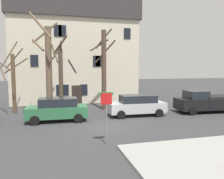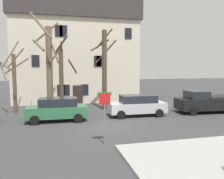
% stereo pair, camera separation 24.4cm
% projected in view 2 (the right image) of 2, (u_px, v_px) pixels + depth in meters
% --- Properties ---
extents(ground_plane, '(120.00, 120.00, 0.00)m').
position_uv_depth(ground_plane, '(107.00, 125.00, 15.77)').
color(ground_plane, '#38383A').
extents(building_main, '(14.90, 6.59, 11.82)m').
position_uv_depth(building_main, '(76.00, 52.00, 27.50)').
color(building_main, beige).
rests_on(building_main, ground_plane).
extents(tree_bare_near, '(2.68, 2.70, 6.49)m').
position_uv_depth(tree_bare_near, '(13.00, 79.00, 19.83)').
color(tree_bare_near, brown).
rests_on(tree_bare_near, ground_plane).
extents(tree_bare_mid, '(3.24, 3.23, 8.73)m').
position_uv_depth(tree_bare_mid, '(50.00, 65.00, 19.78)').
color(tree_bare_mid, brown).
rests_on(tree_bare_mid, ground_plane).
extents(tree_bare_far, '(2.56, 2.55, 6.11)m').
position_uv_depth(tree_bare_far, '(62.00, 79.00, 19.70)').
color(tree_bare_far, '#4C3D2D').
rests_on(tree_bare_far, ground_plane).
extents(tree_bare_end, '(2.61, 1.61, 7.92)m').
position_uv_depth(tree_bare_end, '(104.00, 68.00, 21.52)').
color(tree_bare_end, '#4C3D2D').
rests_on(tree_bare_end, ground_plane).
extents(car_green_wagon, '(4.55, 2.10, 1.77)m').
position_uv_depth(car_green_wagon, '(57.00, 109.00, 16.96)').
color(car_green_wagon, '#2D6B42').
rests_on(car_green_wagon, ground_plane).
extents(car_silver_wagon, '(4.81, 2.15, 1.76)m').
position_uv_depth(car_silver_wagon, '(137.00, 105.00, 18.81)').
color(car_silver_wagon, '#B7BABF').
rests_on(car_silver_wagon, ground_plane).
extents(pickup_truck_black, '(5.41, 2.60, 1.99)m').
position_uv_depth(pickup_truck_black, '(205.00, 102.00, 20.20)').
color(pickup_truck_black, black).
rests_on(pickup_truck_black, ground_plane).
extents(street_sign_pole, '(0.76, 0.07, 2.78)m').
position_uv_depth(street_sign_pole, '(105.00, 108.00, 11.70)').
color(street_sign_pole, slate).
rests_on(street_sign_pole, ground_plane).
extents(bicycle_leaning, '(1.66, 0.66, 1.03)m').
position_uv_depth(bicycle_leaning, '(34.00, 109.00, 20.03)').
color(bicycle_leaning, black).
rests_on(bicycle_leaning, ground_plane).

